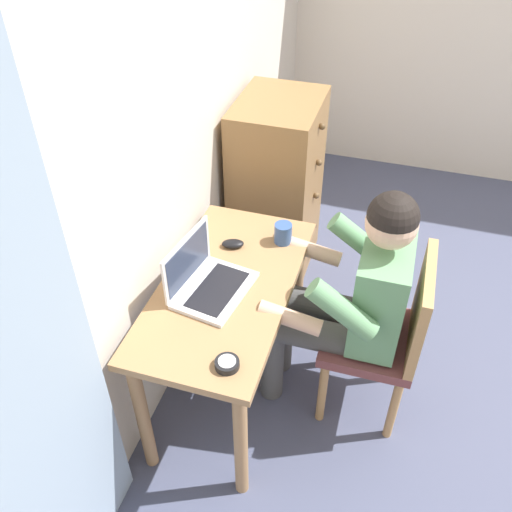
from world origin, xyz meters
name	(u,v)px	position (x,y,z in m)	size (l,w,h in m)	color
wall_back	(167,127)	(0.00, 2.20, 1.25)	(4.80, 0.05, 2.50)	beige
curtain_panel	(11,367)	(-1.18, 2.13, 1.14)	(0.63, 0.03, 2.29)	#8EA3B7
desk	(227,306)	(-0.29, 1.86, 0.59)	(1.05, 0.54, 0.72)	#9E754C
dresser	(277,189)	(0.74, 1.92, 0.54)	(0.56, 0.47, 1.08)	olive
chair	(387,332)	(-0.14, 1.18, 0.49)	(0.42, 0.40, 0.88)	brown
person_seated	(350,294)	(-0.15, 1.36, 0.67)	(0.53, 0.59, 1.20)	#4C4C4C
laptop	(206,280)	(-0.34, 1.93, 0.77)	(0.37, 0.30, 0.24)	silver
computer_mouse	(233,244)	(-0.04, 1.92, 0.74)	(0.06, 0.10, 0.03)	black
desk_clock	(227,364)	(-0.69, 1.71, 0.73)	(0.09, 0.09, 0.03)	black
coffee_mug	(283,233)	(0.06, 1.71, 0.77)	(0.12, 0.08, 0.09)	#33518C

